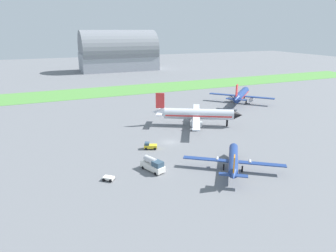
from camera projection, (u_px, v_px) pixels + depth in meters
The scene contains 9 objects.
ground_plane at pixel (170, 142), 90.24m from camera, with size 600.00×600.00×0.00m, color slate.
grass_taxiway_strip at pixel (110, 91), 163.45m from camera, with size 360.00×28.00×0.08m, color #549342.
airplane_midfield_jet at pixel (197, 114), 104.68m from camera, with size 29.49×29.56×11.41m.
airplane_parked_jet_far at pixel (241, 95), 136.97m from camera, with size 23.48×23.07×10.39m.
airplane_foreground_turboprop at pixel (233, 160), 71.79m from camera, with size 20.75×18.27×7.26m.
baggage_cart_near_gate at pixel (109, 178), 67.44m from camera, with size 2.95×2.87×0.90m.
pushback_tug_midfield at pixel (150, 146), 85.03m from camera, with size 4.02×3.13×1.95m.
fuel_truck_by_runway at pixel (153, 165), 71.80m from camera, with size 4.64×6.93×3.29m.
hangar_distant at pixel (119, 53), 241.66m from camera, with size 60.67×29.59×31.56m.
Camera 1 is at (-33.04, -77.54, 32.61)m, focal length 32.08 mm.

